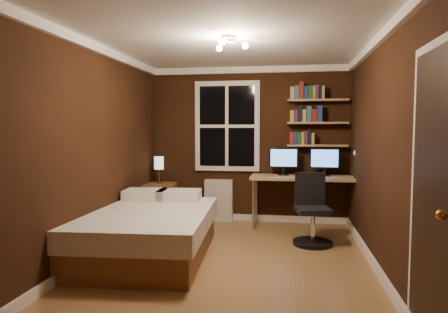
# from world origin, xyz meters

# --- Properties ---
(floor) EXTENTS (4.20, 4.20, 0.00)m
(floor) POSITION_xyz_m (0.00, 0.00, 0.00)
(floor) COLOR olive
(floor) RESTS_ON ground
(wall_back) EXTENTS (3.20, 0.04, 2.50)m
(wall_back) POSITION_xyz_m (0.00, 2.10, 1.25)
(wall_back) COLOR black
(wall_back) RESTS_ON ground
(wall_left) EXTENTS (0.04, 4.20, 2.50)m
(wall_left) POSITION_xyz_m (-1.60, 0.00, 1.25)
(wall_left) COLOR black
(wall_left) RESTS_ON ground
(wall_right) EXTENTS (0.04, 4.20, 2.50)m
(wall_right) POSITION_xyz_m (1.60, 0.00, 1.25)
(wall_right) COLOR black
(wall_right) RESTS_ON ground
(ceiling) EXTENTS (3.20, 4.20, 0.02)m
(ceiling) POSITION_xyz_m (0.00, 0.00, 2.50)
(ceiling) COLOR white
(ceiling) RESTS_ON wall_back
(window) EXTENTS (1.06, 0.06, 1.46)m
(window) POSITION_xyz_m (-0.35, 2.06, 1.55)
(window) COLOR white
(window) RESTS_ON wall_back
(door) EXTENTS (0.03, 0.82, 2.05)m
(door) POSITION_xyz_m (1.59, -1.55, 1.02)
(door) COLOR black
(door) RESTS_ON ground
(door_knob) EXTENTS (0.06, 0.06, 0.06)m
(door_knob) POSITION_xyz_m (1.55, -1.85, 1.00)
(door_knob) COLOR #CC8F44
(door_knob) RESTS_ON door
(ceiling_fixture) EXTENTS (0.44, 0.44, 0.18)m
(ceiling_fixture) POSITION_xyz_m (0.00, -0.10, 2.40)
(ceiling_fixture) COLOR beige
(ceiling_fixture) RESTS_ON ceiling
(bookshelf_lower) EXTENTS (0.92, 0.22, 0.03)m
(bookshelf_lower) POSITION_xyz_m (1.08, 1.98, 1.25)
(bookshelf_lower) COLOR #9E784C
(bookshelf_lower) RESTS_ON wall_back
(books_row_lower) EXTENTS (0.42, 0.16, 0.23)m
(books_row_lower) POSITION_xyz_m (1.08, 1.98, 1.38)
(books_row_lower) COLOR maroon
(books_row_lower) RESTS_ON bookshelf_lower
(bookshelf_middle) EXTENTS (0.92, 0.22, 0.03)m
(bookshelf_middle) POSITION_xyz_m (1.08, 1.98, 1.60)
(bookshelf_middle) COLOR #9E784C
(bookshelf_middle) RESTS_ON wall_back
(books_row_middle) EXTENTS (0.42, 0.16, 0.23)m
(books_row_middle) POSITION_xyz_m (1.08, 1.98, 1.73)
(books_row_middle) COLOR navy
(books_row_middle) RESTS_ON bookshelf_middle
(bookshelf_upper) EXTENTS (0.92, 0.22, 0.03)m
(bookshelf_upper) POSITION_xyz_m (1.08, 1.98, 1.95)
(bookshelf_upper) COLOR #9E784C
(bookshelf_upper) RESTS_ON wall_back
(books_row_upper) EXTENTS (0.54, 0.16, 0.23)m
(books_row_upper) POSITION_xyz_m (1.08, 1.98, 2.08)
(books_row_upper) COLOR #214F24
(books_row_upper) RESTS_ON bookshelf_upper
(bed) EXTENTS (1.58, 2.10, 0.68)m
(bed) POSITION_xyz_m (-1.00, 0.07, 0.29)
(bed) COLOR brown
(bed) RESTS_ON ground
(nightstand) EXTENTS (0.56, 0.56, 0.63)m
(nightstand) POSITION_xyz_m (-1.40, 1.70, 0.32)
(nightstand) COLOR brown
(nightstand) RESTS_ON ground
(bedside_lamp) EXTENTS (0.15, 0.15, 0.43)m
(bedside_lamp) POSITION_xyz_m (-1.40, 1.70, 0.85)
(bedside_lamp) COLOR beige
(bedside_lamp) RESTS_ON nightstand
(radiator) EXTENTS (0.45, 0.16, 0.68)m
(radiator) POSITION_xyz_m (-0.47, 1.98, 0.34)
(radiator) COLOR silver
(radiator) RESTS_ON ground
(desk) EXTENTS (1.66, 0.62, 0.79)m
(desk) POSITION_xyz_m (0.91, 1.77, 0.73)
(desk) COLOR #9E784C
(desk) RESTS_ON ground
(monitor_left) EXTENTS (0.45, 0.12, 0.43)m
(monitor_left) POSITION_xyz_m (0.57, 1.85, 1.00)
(monitor_left) COLOR black
(monitor_left) RESTS_ON desk
(monitor_right) EXTENTS (0.45, 0.12, 0.43)m
(monitor_right) POSITION_xyz_m (1.19, 1.85, 1.00)
(monitor_right) COLOR black
(monitor_right) RESTS_ON desk
(desk_lamp) EXTENTS (0.14, 0.32, 0.44)m
(desk_lamp) POSITION_xyz_m (1.63, 1.70, 1.01)
(desk_lamp) COLOR silver
(desk_lamp) RESTS_ON desk
(office_chair) EXTENTS (0.51, 0.51, 0.93)m
(office_chair) POSITION_xyz_m (0.96, 0.89, 0.34)
(office_chair) COLOR black
(office_chair) RESTS_ON ground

